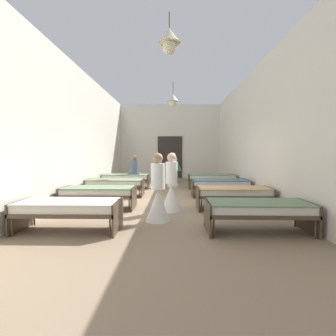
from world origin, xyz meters
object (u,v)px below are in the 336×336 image
object	(u,v)px
bed_left_row_1	(99,192)
bed_left_row_2	(115,183)
bed_left_row_3	(126,178)
bed_right_row_3	(211,178)
patient_seated_primary	(135,167)
bed_right_row_1	(233,192)
nurse_far_aisle	(171,190)
bed_left_row_0	(69,208)
nurse_near_aisle	(158,197)
bed_right_row_0	(258,209)
nurse_mid_aisle	(173,174)
potted_plant	(175,163)
bed_right_row_2	(220,183)

from	to	relation	value
bed_left_row_1	bed_left_row_2	size ratio (longest dim) A/B	1.00
bed_left_row_3	bed_right_row_3	distance (m)	3.55
bed_left_row_1	patient_seated_primary	bearing A→B (deg)	84.84
bed_left_row_2	bed_right_row_1	bearing A→B (deg)	-28.18
nurse_far_aisle	bed_left_row_0	bearing A→B (deg)	-176.49
bed_left_row_3	nurse_far_aisle	distance (m)	4.50
bed_left_row_1	nurse_far_aisle	bearing A→B (deg)	-7.83
bed_left_row_1	nurse_far_aisle	distance (m)	1.95
bed_right_row_3	patient_seated_primary	xyz separation A→B (m)	(-3.20, 0.07, 0.43)
nurse_far_aisle	patient_seated_primary	distance (m)	4.44
bed_right_row_1	patient_seated_primary	world-z (taller)	patient_seated_primary
bed_left_row_0	nurse_near_aisle	world-z (taller)	nurse_near_aisle
bed_left_row_2	bed_left_row_3	xyz separation A→B (m)	(0.00, 1.90, 0.00)
bed_left_row_3	bed_right_row_0	bearing A→B (deg)	-58.11
nurse_mid_aisle	bed_left_row_2	bearing A→B (deg)	160.72
bed_left_row_0	bed_left_row_3	distance (m)	5.70
bed_right_row_3	potted_plant	size ratio (longest dim) A/B	1.30
nurse_near_aisle	bed_left_row_3	bearing A→B (deg)	-107.58
nurse_far_aisle	bed_left_row_3	bearing A→B (deg)	78.59
nurse_mid_aisle	potted_plant	bearing A→B (deg)	14.34
bed_left_row_2	bed_left_row_3	world-z (taller)	same
bed_left_row_0	nurse_far_aisle	distance (m)	2.53
bed_right_row_3	nurse_near_aisle	bearing A→B (deg)	-110.85
bed_right_row_1	bed_right_row_3	distance (m)	3.80
bed_left_row_0	bed_right_row_3	xyz separation A→B (m)	(3.55, 5.70, 0.00)
bed_left_row_2	potted_plant	xyz separation A→B (m)	(2.05, 3.75, 0.50)
nurse_near_aisle	nurse_far_aisle	bearing A→B (deg)	-142.81
nurse_mid_aisle	bed_left_row_3	bearing A→B (deg)	125.64
bed_left_row_0	nurse_near_aisle	xyz separation A→B (m)	(1.64, 0.70, 0.09)
bed_right_row_1	bed_left_row_3	size ratio (longest dim) A/B	1.00
bed_right_row_3	nurse_mid_aisle	xyz separation A→B (m)	(-1.59, 0.59, 0.09)
bed_right_row_2	patient_seated_primary	distance (m)	3.78
bed_left_row_1	patient_seated_primary	xyz separation A→B (m)	(0.35, 3.87, 0.43)
bed_left_row_1	nurse_mid_aisle	xyz separation A→B (m)	(1.95, 4.39, 0.09)
bed_left_row_0	nurse_far_aisle	bearing A→B (deg)	40.29
bed_left_row_0	patient_seated_primary	size ratio (longest dim) A/B	2.37
bed_left_row_2	bed_left_row_0	bearing A→B (deg)	-90.00
bed_left_row_0	bed_left_row_2	world-z (taller)	same
bed_right_row_3	nurse_far_aisle	distance (m)	4.38
bed_left_row_0	nurse_far_aisle	xyz separation A→B (m)	(1.93, 1.63, 0.09)
bed_right_row_0	bed_right_row_1	size ratio (longest dim) A/B	1.00
bed_right_row_1	nurse_near_aisle	xyz separation A→B (m)	(-1.90, -1.20, 0.09)
bed_left_row_3	potted_plant	world-z (taller)	potted_plant
bed_right_row_1	bed_left_row_1	bearing A→B (deg)	180.00
nurse_mid_aisle	patient_seated_primary	size ratio (longest dim) A/B	1.86
bed_right_row_2	potted_plant	bearing A→B (deg)	111.73
nurse_far_aisle	potted_plant	xyz separation A→B (m)	(0.12, 5.92, 0.41)
bed_right_row_1	nurse_far_aisle	size ratio (longest dim) A/B	1.28
bed_right_row_0	bed_left_row_1	world-z (taller)	same
bed_right_row_3	nurse_mid_aisle	distance (m)	1.70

